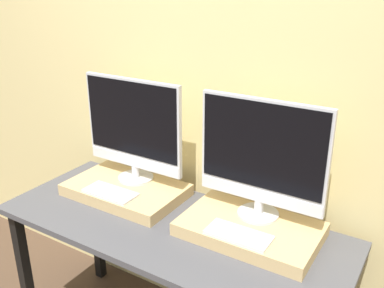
# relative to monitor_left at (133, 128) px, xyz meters

# --- Properties ---
(wall_back) EXTENTS (8.00, 0.04, 2.60)m
(wall_back) POSITION_rel_monitor_left_xyz_m (0.35, 0.21, 0.17)
(wall_back) COLOR #DBC684
(wall_back) RESTS_ON ground_plane
(workbench) EXTENTS (1.63, 0.66, 0.79)m
(workbench) POSITION_rel_monitor_left_xyz_m (0.35, -0.19, -0.43)
(workbench) COLOR #47474C
(workbench) RESTS_ON ground_plane
(wooden_riser_left) EXTENTS (0.59, 0.37, 0.06)m
(wooden_riser_left) POSITION_rel_monitor_left_xyz_m (0.00, -0.08, -0.31)
(wooden_riser_left) COLOR tan
(wooden_riser_left) RESTS_ON workbench
(monitor_left) EXTENTS (0.57, 0.18, 0.54)m
(monitor_left) POSITION_rel_monitor_left_xyz_m (0.00, 0.00, 0.00)
(monitor_left) COLOR silver
(monitor_left) RESTS_ON wooden_riser_left
(keyboard_left) EXTENTS (0.27, 0.12, 0.01)m
(keyboard_left) POSITION_rel_monitor_left_xyz_m (0.00, -0.20, -0.28)
(keyboard_left) COLOR silver
(keyboard_left) RESTS_ON wooden_riser_left
(wooden_riser_right) EXTENTS (0.59, 0.37, 0.06)m
(wooden_riser_right) POSITION_rel_monitor_left_xyz_m (0.70, -0.08, -0.31)
(wooden_riser_right) COLOR tan
(wooden_riser_right) RESTS_ON workbench
(monitor_right) EXTENTS (0.57, 0.18, 0.54)m
(monitor_right) POSITION_rel_monitor_left_xyz_m (0.70, 0.00, 0.00)
(monitor_right) COLOR silver
(monitor_right) RESTS_ON wooden_riser_right
(keyboard_right) EXTENTS (0.27, 0.12, 0.01)m
(keyboard_right) POSITION_rel_monitor_left_xyz_m (0.70, -0.20, -0.28)
(keyboard_right) COLOR silver
(keyboard_right) RESTS_ON wooden_riser_right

